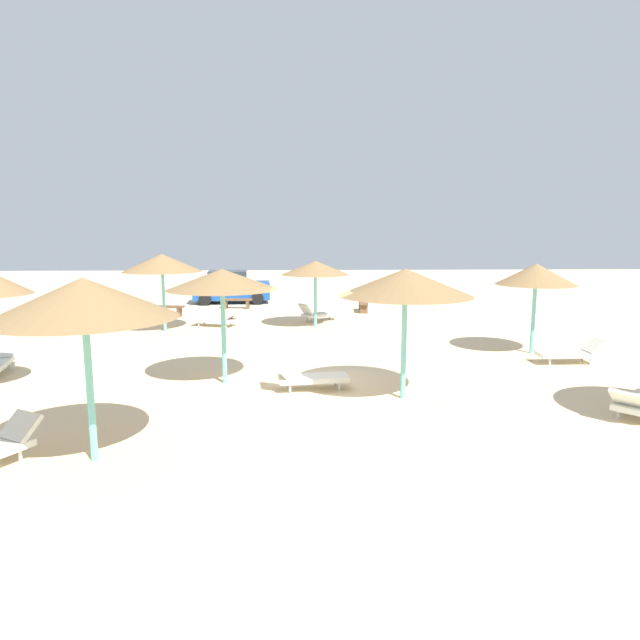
{
  "coord_description": "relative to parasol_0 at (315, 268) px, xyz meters",
  "views": [
    {
      "loc": [
        -0.6,
        -13.05,
        3.86
      ],
      "look_at": [
        0.0,
        3.0,
        1.2
      ],
      "focal_mm": 30.59,
      "sensor_mm": 36.0,
      "label": 1
    }
  ],
  "objects": [
    {
      "name": "parasol_2",
      "position": [
        6.71,
        -4.99,
        0.12
      ],
      "size": [
        2.45,
        2.45,
        2.83
      ],
      "color": "#6BC6BC",
      "rests_on": "ground"
    },
    {
      "name": "bench_0",
      "position": [
        -3.75,
        5.33,
        -2.02
      ],
      "size": [
        1.54,
        0.59,
        0.49
      ],
      "color": "brown",
      "rests_on": "ground"
    },
    {
      "name": "ground_plane",
      "position": [
        -0.02,
        -8.58,
        -2.37
      ],
      "size": [
        80.0,
        80.0,
        0.0
      ],
      "primitive_type": "plane",
      "color": "beige"
    },
    {
      "name": "lounger_0",
      "position": [
        0.17,
        1.38,
        -2.04
      ],
      "size": [
        1.89,
        1.54,
        0.81
      ],
      "color": "silver",
      "rests_on": "ground"
    },
    {
      "name": "parasol_0",
      "position": [
        0.0,
        0.0,
        0.0
      ],
      "size": [
        2.71,
        2.71,
        2.65
      ],
      "color": "#6BC6BC",
      "rests_on": "ground"
    },
    {
      "name": "lounger_5",
      "position": [
        6.44,
        -10.94,
        -2.05
      ],
      "size": [
        1.85,
        1.72,
        0.73
      ],
      "color": "silver",
      "rests_on": "ground"
    },
    {
      "name": "lounger_2",
      "position": [
        7.31,
        -6.38,
        -2.05
      ],
      "size": [
        1.89,
        0.65,
        0.72
      ],
      "color": "silver",
      "rests_on": "ground"
    },
    {
      "name": "parasol_3",
      "position": [
        1.75,
        -9.51,
        0.32
      ],
      "size": [
        3.03,
        3.03,
        3.01
      ],
      "color": "#6BC6BC",
      "rests_on": "ground"
    },
    {
      "name": "parasol_1",
      "position": [
        -4.11,
        -12.77,
        0.39
      ],
      "size": [
        3.0,
        3.0,
        3.11
      ],
      "color": "#6BC6BC",
      "rests_on": "ground"
    },
    {
      "name": "lounger_3",
      "position": [
        -0.44,
        -8.76,
        -2.05
      ],
      "size": [
        1.92,
        0.88,
        0.79
      ],
      "color": "silver",
      "rests_on": "ground"
    },
    {
      "name": "parked_car",
      "position": [
        -4.29,
        7.48,
        -1.55
      ],
      "size": [
        4.12,
        2.24,
        1.72
      ],
      "color": "#194C9E",
      "rests_on": "ground"
    },
    {
      "name": "bench_2",
      "position": [
        -6.58,
        2.9,
        -2.02
      ],
      "size": [
        1.55,
        0.67,
        0.49
      ],
      "color": "brown",
      "rests_on": "ground"
    },
    {
      "name": "lounger_6",
      "position": [
        -3.95,
        0.22,
        -2.06
      ],
      "size": [
        2.01,
        1.2,
        0.67
      ],
      "color": "silver",
      "rests_on": "ground"
    },
    {
      "name": "bench_1",
      "position": [
        2.4,
        4.03,
        -2.02
      ],
      "size": [
        0.49,
        1.52,
        0.49
      ],
      "color": "brown",
      "rests_on": "ground"
    },
    {
      "name": "parasol_6",
      "position": [
        -5.84,
        -0.68,
        0.25
      ],
      "size": [
        2.99,
        2.99,
        2.97
      ],
      "color": "#6BC6BC",
      "rests_on": "ground"
    },
    {
      "name": "parasol_7",
      "position": [
        -2.55,
        -8.08,
        0.27
      ],
      "size": [
        2.75,
        2.75,
        2.91
      ],
      "color": "#6BC6BC",
      "rests_on": "ground"
    }
  ]
}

